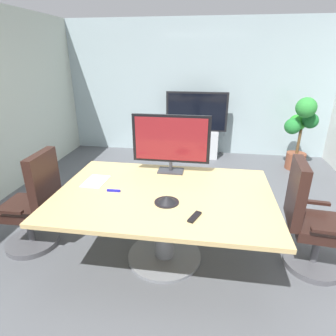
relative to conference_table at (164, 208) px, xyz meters
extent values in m
plane|color=#515459|center=(0.08, 0.17, -0.59)|extent=(7.71, 7.71, 0.00)
cube|color=#9EB2B7|center=(0.08, 3.53, 0.73)|extent=(5.38, 0.10, 2.63)
cube|color=tan|center=(0.00, 0.00, 0.15)|extent=(2.04, 1.39, 0.04)
cylinder|color=slate|center=(0.00, 0.00, -0.23)|extent=(0.20, 0.20, 0.72)
cylinder|color=slate|center=(0.00, 0.00, -0.58)|extent=(0.76, 0.76, 0.03)
cylinder|color=#4C4C51|center=(-1.49, -0.01, -0.56)|extent=(0.56, 0.56, 0.06)
cylinder|color=#4C4C51|center=(-1.49, -0.01, -0.35)|extent=(0.07, 0.07, 0.36)
cube|color=black|center=(-1.49, -0.01, -0.13)|extent=(0.49, 0.49, 0.10)
cube|color=black|center=(-1.22, -0.01, 0.20)|extent=(0.10, 0.46, 0.60)
cube|color=black|center=(-1.48, 0.25, -0.01)|extent=(0.28, 0.06, 0.03)
cube|color=black|center=(-1.47, -0.27, -0.01)|extent=(0.28, 0.06, 0.03)
cylinder|color=#4C4C51|center=(1.49, 0.09, -0.56)|extent=(0.56, 0.56, 0.06)
cylinder|color=#4C4C51|center=(1.49, 0.09, -0.35)|extent=(0.07, 0.07, 0.36)
cube|color=black|center=(1.49, 0.09, -0.13)|extent=(0.53, 0.53, 0.10)
cube|color=black|center=(1.22, 0.12, 0.20)|extent=(0.14, 0.46, 0.60)
cube|color=black|center=(1.45, -0.17, -0.01)|extent=(0.28, 0.08, 0.03)
cube|color=black|center=(1.50, 0.35, -0.01)|extent=(0.28, 0.08, 0.03)
cube|color=#333338|center=(-0.01, 0.51, 0.17)|extent=(0.28, 0.18, 0.02)
cylinder|color=#333338|center=(-0.01, 0.51, 0.23)|extent=(0.04, 0.04, 0.10)
cube|color=black|center=(-0.01, 0.53, 0.54)|extent=(0.84, 0.04, 0.52)
cube|color=maroon|center=(-0.01, 0.51, 0.54)|extent=(0.77, 0.01, 0.47)
cube|color=#B7BABC|center=(0.13, 3.18, -0.32)|extent=(0.90, 0.36, 0.55)
cube|color=black|center=(0.13, 3.16, 0.34)|extent=(1.20, 0.06, 0.76)
cube|color=black|center=(0.13, 3.12, 0.34)|extent=(1.12, 0.01, 0.69)
cylinder|color=brown|center=(2.00, 2.77, -0.44)|extent=(0.34, 0.34, 0.30)
cylinder|color=brown|center=(2.00, 2.77, -0.07)|extent=(0.05, 0.05, 0.44)
sphere|color=#1C682D|center=(2.13, 2.80, 0.31)|extent=(0.27, 0.27, 0.27)
sphere|color=green|center=(1.98, 2.99, 0.22)|extent=(0.31, 0.31, 0.31)
sphere|color=#237B32|center=(1.85, 2.77, 0.21)|extent=(0.28, 0.28, 0.28)
sphere|color=#2E8C37|center=(1.97, 2.62, 0.56)|extent=(0.34, 0.34, 0.34)
cone|color=black|center=(0.05, -0.19, 0.20)|extent=(0.19, 0.19, 0.07)
cylinder|color=black|center=(0.05, -0.19, 0.17)|extent=(0.22, 0.22, 0.01)
cube|color=black|center=(0.31, -0.40, 0.18)|extent=(0.11, 0.18, 0.02)
cube|color=#1919A5|center=(-0.48, -0.05, 0.18)|extent=(0.13, 0.02, 0.02)
cube|color=white|center=(-0.74, 0.14, 0.17)|extent=(0.22, 0.31, 0.01)
camera|label=1|loc=(0.39, -2.32, 1.39)|focal=29.74mm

